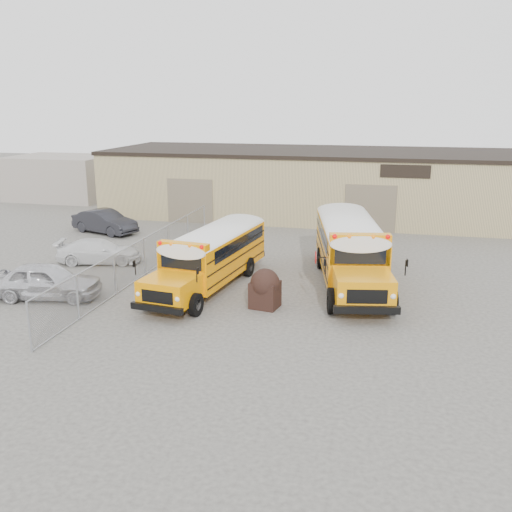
% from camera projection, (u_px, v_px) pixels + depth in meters
% --- Properties ---
extents(ground, '(120.00, 120.00, 0.00)m').
position_uv_depth(ground, '(251.00, 306.00, 23.14)').
color(ground, '#4A4744').
rests_on(ground, ground).
extents(warehouse, '(30.20, 10.20, 4.67)m').
position_uv_depth(warehouse, '(318.00, 182.00, 41.28)').
color(warehouse, tan).
rests_on(warehouse, ground).
extents(chainlink_fence, '(0.07, 18.07, 1.81)m').
position_uv_depth(chainlink_fence, '(144.00, 257.00, 27.07)').
color(chainlink_fence, '#989BA0').
rests_on(chainlink_fence, ground).
extents(distant_building_left, '(8.00, 6.00, 3.60)m').
position_uv_depth(distant_building_left, '(62.00, 177.00, 48.27)').
color(distant_building_left, gray).
rests_on(distant_building_left, ground).
extents(school_bus_left, '(3.35, 9.17, 2.62)m').
position_uv_depth(school_bus_left, '(255.00, 228.00, 30.30)').
color(school_bus_left, orange).
rests_on(school_bus_left, ground).
extents(school_bus_right, '(4.36, 10.40, 2.96)m').
position_uv_depth(school_bus_right, '(337.00, 218.00, 31.84)').
color(school_bus_right, orange).
rests_on(school_bus_right, ground).
extents(tarp_bundle, '(1.22, 1.18, 1.61)m').
position_uv_depth(tarp_bundle, '(265.00, 288.00, 22.80)').
color(tarp_bundle, black).
rests_on(tarp_bundle, ground).
extents(car_silver, '(4.75, 2.56, 1.54)m').
position_uv_depth(car_silver, '(46.00, 281.00, 23.87)').
color(car_silver, silver).
rests_on(car_silver, ground).
extents(car_white, '(4.52, 2.73, 1.22)m').
position_uv_depth(car_white, '(99.00, 251.00, 29.19)').
color(car_white, silver).
rests_on(car_white, ground).
extents(car_dark, '(4.72, 2.91, 1.47)m').
position_uv_depth(car_dark, '(105.00, 222.00, 35.79)').
color(car_dark, black).
rests_on(car_dark, ground).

